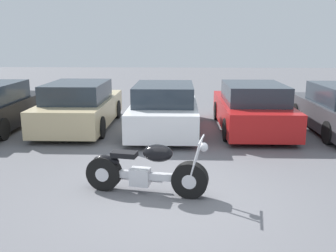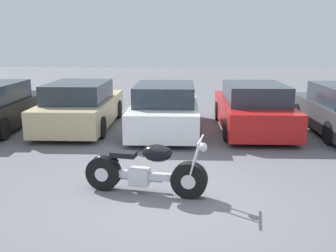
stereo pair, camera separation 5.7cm
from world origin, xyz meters
name	(u,v)px [view 2 (the right image)]	position (x,y,z in m)	size (l,w,h in m)	color
ground_plane	(172,198)	(0.00, 0.00, 0.00)	(60.00, 60.00, 0.00)	slate
motorcycle	(144,170)	(-0.49, 0.21, 0.41)	(2.16, 0.83, 1.04)	black
parked_car_champagne	(81,106)	(-2.91, 5.13, 0.65)	(1.92, 4.33, 1.39)	#C6B284
parked_car_white	(165,109)	(-0.35, 4.79, 0.65)	(1.92, 4.33, 1.39)	white
parked_car_red	(253,108)	(2.22, 4.99, 0.65)	(1.92, 4.33, 1.39)	red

